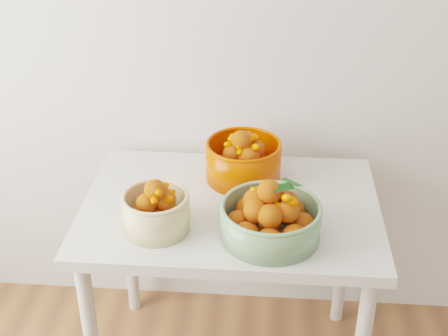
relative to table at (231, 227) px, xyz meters
The scene contains 4 objects.
table is the anchor object (origin of this frame).
bowl_cream 0.32m from the table, 143.78° to the right, with size 0.26×0.26×0.18m.
bowl_green 0.27m from the table, 52.63° to the right, with size 0.38×0.38×0.20m.
bowl_orange 0.25m from the table, 79.27° to the left, with size 0.33×0.33×0.19m.
Camera 1 is at (-0.15, -0.16, 1.90)m, focal length 50.00 mm.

